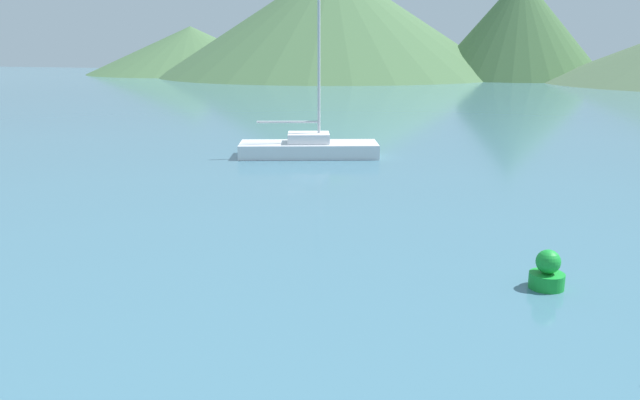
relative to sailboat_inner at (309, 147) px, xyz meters
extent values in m
cube|color=silver|center=(0.00, 0.00, -0.10)|extent=(6.30, 3.96, 0.60)
cube|color=silver|center=(0.00, 0.00, 0.41)|extent=(2.17, 1.97, 0.42)
cylinder|color=#BCBCC1|center=(0.42, 0.15, 3.26)|extent=(0.12, 0.12, 6.13)
cylinder|color=#BCBCC1|center=(-0.84, -0.30, 1.10)|extent=(2.55, 1.00, 0.10)
cylinder|color=green|center=(9.55, -12.87, -0.25)|extent=(0.69, 0.69, 0.31)
sphere|color=green|center=(9.55, -12.87, 0.15)|extent=(0.48, 0.48, 0.48)
cone|color=#476B42|center=(-48.41, 74.57, 3.65)|extent=(35.83, 35.83, 8.10)
cone|color=#476B42|center=(-22.20, 74.12, 8.41)|extent=(55.77, 55.77, 17.62)
cone|color=#3D6038|center=(6.51, 74.14, 7.03)|extent=(25.39, 25.39, 14.87)
camera|label=1|loc=(8.97, -25.26, 4.24)|focal=35.00mm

